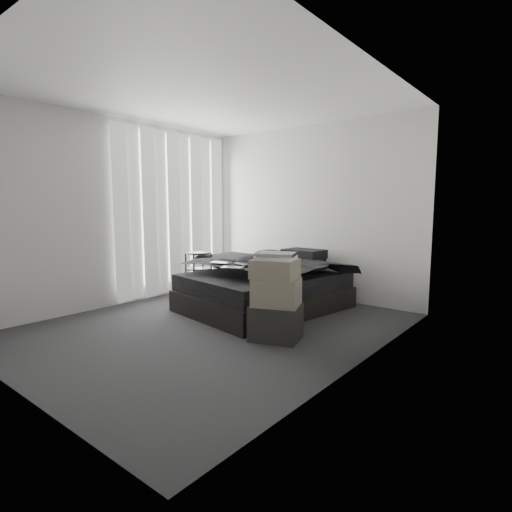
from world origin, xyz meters
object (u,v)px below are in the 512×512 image
Objects in this scene: bed at (264,299)px; side_stand at (199,276)px; box_lower at (276,322)px; laptop at (287,257)px.

bed is 2.94× the size of side_stand.
side_stand is at bearing 158.41° from box_lower.
laptop is 1.18m from box_lower.
box_lower is (2.02, -0.80, -0.16)m from side_stand.
box_lower is at bearing -21.59° from side_stand.
laptop is at bearing 117.99° from box_lower.
side_stand is 2.18m from box_lower.
bed is 0.72m from laptop.
laptop is 1.59m from side_stand.
side_stand is (-1.54, -0.11, -0.40)m from laptop.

